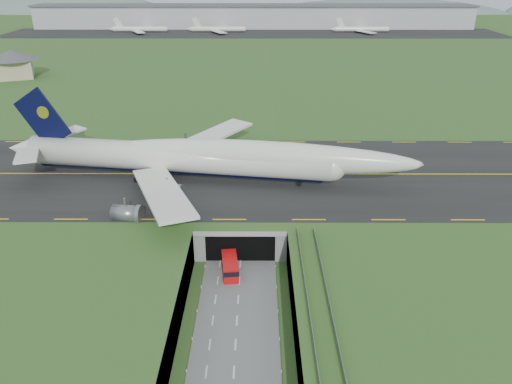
{
  "coord_description": "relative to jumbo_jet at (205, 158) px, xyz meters",
  "views": [
    {
      "loc": [
        2.98,
        -65.75,
        47.22
      ],
      "look_at": [
        2.65,
        20.0,
        7.84
      ],
      "focal_mm": 35.0,
      "sensor_mm": 36.0,
      "label": 1
    }
  ],
  "objects": [
    {
      "name": "ground",
      "position": [
        7.77,
        -29.56,
        -11.08
      ],
      "size": [
        900.0,
        900.0,
        0.0
      ],
      "primitive_type": "plane",
      "color": "#335823",
      "rests_on": "ground"
    },
    {
      "name": "tunnel_portal",
      "position": [
        7.77,
        -12.85,
        -7.75
      ],
      "size": [
        17.0,
        22.3,
        6.0
      ],
      "color": "gray",
      "rests_on": "ground"
    },
    {
      "name": "guideway",
      "position": [
        18.77,
        -48.67,
        -5.76
      ],
      "size": [
        3.0,
        53.0,
        7.05
      ],
      "color": "#A8A8A3",
      "rests_on": "ground"
    },
    {
      "name": "jumbo_jet",
      "position": [
        0.0,
        0.0,
        0.0
      ],
      "size": [
        86.73,
        56.64,
        18.95
      ],
      "rotation": [
        0.0,
        0.0,
        -0.15
      ],
      "color": "white",
      "rests_on": "ground"
    },
    {
      "name": "airfield_deck",
      "position": [
        7.77,
        -29.56,
        -8.08
      ],
      "size": [
        800.0,
        800.0,
        6.0
      ],
      "primitive_type": "cube",
      "color": "gray",
      "rests_on": "ground"
    },
    {
      "name": "service_building",
      "position": [
        -85.18,
        102.47,
        1.29
      ],
      "size": [
        25.49,
        25.49,
        10.75
      ],
      "rotation": [
        0.0,
        0.0,
        0.37
      ],
      "color": "tan",
      "rests_on": "ground"
    },
    {
      "name": "trench_road",
      "position": [
        7.77,
        -37.06,
        -10.98
      ],
      "size": [
        12.0,
        75.0,
        0.2
      ],
      "primitive_type": "cube",
      "color": "slate",
      "rests_on": "ground"
    },
    {
      "name": "shuttle_tram",
      "position": [
        6.16,
        -25.31,
        -9.55
      ],
      "size": [
        3.3,
        6.98,
        2.77
      ],
      "rotation": [
        0.0,
        0.0,
        0.12
      ],
      "color": "red",
      "rests_on": "ground"
    },
    {
      "name": "distant_hills",
      "position": [
        72.15,
        400.44,
        -15.08
      ],
      "size": [
        700.0,
        91.0,
        60.0
      ],
      "color": "slate",
      "rests_on": "ground"
    },
    {
      "name": "taxiway",
      "position": [
        7.77,
        3.44,
        -4.99
      ],
      "size": [
        800.0,
        44.0,
        0.18
      ],
      "primitive_type": "cube",
      "color": "black",
      "rests_on": "airfield_deck"
    },
    {
      "name": "cargo_terminal",
      "position": [
        7.69,
        269.85,
        2.87
      ],
      "size": [
        320.0,
        67.0,
        15.6
      ],
      "color": "#B2B2B2",
      "rests_on": "ground"
    }
  ]
}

